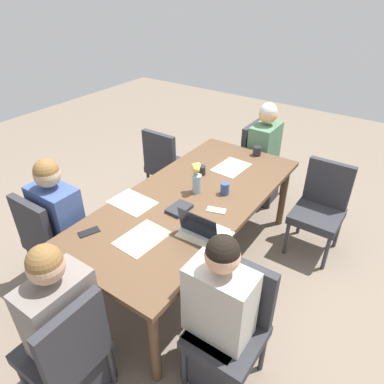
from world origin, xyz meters
name	(u,v)px	position (x,y,z in m)	size (l,w,h in m)	color
ground_plane	(192,262)	(0.00, 0.00, 0.00)	(10.00, 10.00, 0.00)	#756656
dining_table	(192,204)	(0.00, 0.00, 0.68)	(2.27, 1.04, 0.75)	brown
chair_near_left_near	(233,320)	(-0.72, -0.80, 0.50)	(0.44, 0.44, 0.90)	#2D2D33
person_near_left_near	(218,321)	(-0.79, -0.74, 0.53)	(0.36, 0.40, 1.19)	#2D2D33
chair_far_left_mid	(50,236)	(-0.85, 0.85, 0.50)	(0.44, 0.44, 0.90)	#2D2D33
person_far_left_mid	(61,231)	(-0.77, 0.79, 0.53)	(0.36, 0.40, 1.19)	#2D2D33
chair_head_right_left_far	(259,158)	(1.45, 0.04, 0.50)	(0.44, 0.44, 0.90)	#2D2D33
person_head_right_left_far	(263,160)	(1.39, -0.03, 0.53)	(0.40, 0.36, 1.19)	#2D2D33
chair_head_left_right_near	(67,349)	(-1.44, -0.10, 0.50)	(0.44, 0.44, 0.90)	#2D2D33
person_head_left_right_near	(66,332)	(-1.38, -0.03, 0.53)	(0.40, 0.36, 1.19)	#2D2D33
chair_far_right_mid	(166,163)	(0.74, 0.87, 0.50)	(0.44, 0.44, 0.90)	#2D2D33
chair_near_right_far	(321,205)	(0.89, -0.86, 0.50)	(0.44, 0.44, 0.90)	#2D2D33
flower_vase	(197,177)	(0.09, 0.01, 0.89)	(0.11, 0.10, 0.28)	#8EA8B7
placemat_near_left_near	(205,234)	(-0.36, -0.36, 0.75)	(0.36, 0.26, 0.00)	beige
placemat_far_left_mid	(132,202)	(-0.35, 0.36, 0.75)	(0.36, 0.26, 0.00)	beige
placemat_head_right_left_far	(231,167)	(0.65, -0.01, 0.75)	(0.36, 0.26, 0.00)	beige
placemat_head_left_right_near	(142,238)	(-0.65, -0.01, 0.75)	(0.36, 0.26, 0.00)	beige
laptop_near_left_near	(202,229)	(-0.36, -0.34, 0.79)	(0.22, 0.32, 0.21)	silver
coffee_mug_near_left	(225,189)	(0.20, -0.20, 0.80)	(0.07, 0.07, 0.11)	#33477A
coffee_mug_near_right	(201,170)	(0.37, 0.15, 0.79)	(0.08, 0.08, 0.08)	#232328
coffee_mug_centre_left	(257,151)	(1.04, -0.10, 0.79)	(0.08, 0.08, 0.09)	#232328
book_red_cover	(179,209)	(-0.22, -0.02, 0.76)	(0.20, 0.14, 0.03)	#28282D
phone_black	(89,232)	(-0.82, 0.35, 0.75)	(0.15, 0.07, 0.01)	black
phone_silver	(216,210)	(-0.05, -0.27, 0.75)	(0.15, 0.07, 0.01)	silver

